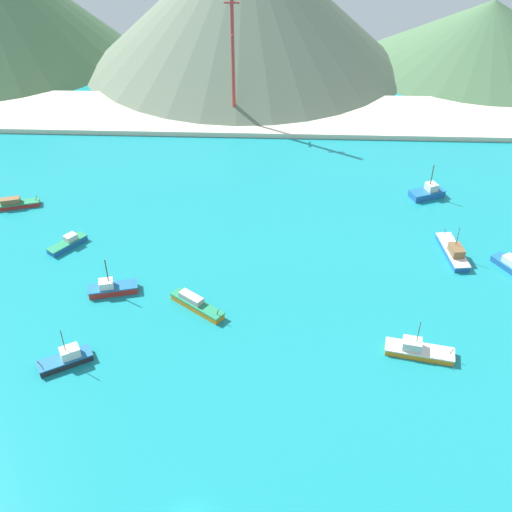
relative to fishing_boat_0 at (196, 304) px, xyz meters
The scene contains 12 objects.
ground 8.22m from the fishing_boat_0, 62.66° to the right, with size 260.00×280.00×0.50m.
fishing_boat_0 is the anchor object (origin of this frame).
fishing_boat_1 47.94m from the fishing_boat_0, 20.01° to the left, with size 4.12×11.25×6.41m.
fishing_boat_2 21.83m from the fishing_boat_0, 143.54° to the right, with size 8.15×6.27×6.46m.
fishing_boat_3 30.65m from the fishing_boat_0, 147.67° to the left, with size 6.45×7.52×2.14m.
fishing_boat_4 57.85m from the fishing_boat_0, 40.17° to the left, with size 7.82×5.61×7.34m.
fishing_boat_6 35.47m from the fishing_boat_0, 14.66° to the right, with size 10.53×4.88×6.31m.
fishing_boat_7 50.34m from the fishing_boat_0, 143.76° to the left, with size 9.13×4.64×2.11m.
fishing_boat_8 15.01m from the fishing_boat_0, 166.66° to the left, with size 8.56×4.61×6.90m.
beach_strip 77.03m from the fishing_boat_0, 87.22° to the left, with size 247.00×25.75×1.20m, color beige.
hill_east 141.38m from the fishing_boat_0, 57.39° to the left, with size 76.79×76.79×19.97m.
radio_tower 74.58m from the fishing_boat_0, 89.05° to the left, with size 3.62×2.90×36.24m.
Camera 1 is at (9.11, -37.94, 66.26)m, focal length 43.04 mm.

